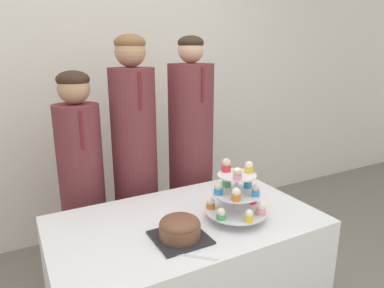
# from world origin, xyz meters

# --- Properties ---
(wall_back) EXTENTS (9.00, 0.06, 2.70)m
(wall_back) POSITION_xyz_m (0.00, 1.85, 1.35)
(wall_back) COLOR silver
(wall_back) RESTS_ON ground_plane
(table) EXTENTS (1.34, 0.78, 0.73)m
(table) POSITION_xyz_m (0.00, 0.39, 0.36)
(table) COLOR white
(table) RESTS_ON ground_plane
(round_cake) EXTENTS (0.24, 0.24, 0.11)m
(round_cake) POSITION_xyz_m (-0.11, 0.24, 0.78)
(round_cake) COLOR #232328
(round_cake) RESTS_ON table
(cake_knife) EXTENTS (0.19, 0.17, 0.01)m
(cake_knife) POSITION_xyz_m (-0.17, 0.12, 0.73)
(cake_knife) COLOR silver
(cake_knife) RESTS_ON table
(cupcake_stand) EXTENTS (0.31, 0.31, 0.31)m
(cupcake_stand) POSITION_xyz_m (0.22, 0.27, 0.87)
(cupcake_stand) COLOR silver
(cupcake_stand) RESTS_ON table
(student_0) EXTENTS (0.27, 0.27, 1.45)m
(student_0) POSITION_xyz_m (-0.38, 1.05, 0.70)
(student_0) COLOR brown
(student_0) RESTS_ON ground_plane
(student_1) EXTENTS (0.29, 0.29, 1.65)m
(student_1) POSITION_xyz_m (-0.04, 1.05, 0.79)
(student_1) COLOR brown
(student_1) RESTS_ON ground_plane
(student_2) EXTENTS (0.31, 0.32, 1.65)m
(student_2) POSITION_xyz_m (0.38, 1.05, 0.78)
(student_2) COLOR brown
(student_2) RESTS_ON ground_plane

